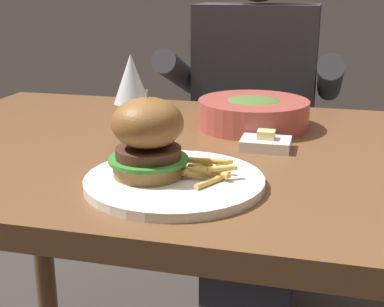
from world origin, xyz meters
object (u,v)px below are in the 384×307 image
object	(u,v)px
diner_person	(253,140)
main_plate	(174,181)
butter_dish	(266,143)
burger_sandwich	(148,137)
wine_glass	(131,82)
soup_bowl	(253,112)

from	to	relation	value
diner_person	main_plate	bearing A→B (deg)	-90.10
main_plate	butter_dish	world-z (taller)	butter_dish
main_plate	butter_dish	bearing A→B (deg)	63.60
burger_sandwich	wine_glass	world-z (taller)	wine_glass
main_plate	burger_sandwich	distance (m)	0.08
wine_glass	soup_bowl	bearing A→B (deg)	50.55
main_plate	butter_dish	size ratio (longest dim) A/B	3.01
main_plate	burger_sandwich	size ratio (longest dim) A/B	2.09
burger_sandwich	butter_dish	world-z (taller)	burger_sandwich
main_plate	wine_glass	bearing A→B (deg)	128.93
butter_dish	diner_person	xyz separation A→B (m)	(-0.11, 0.66, -0.19)
wine_glass	diner_person	world-z (taller)	diner_person
soup_bowl	diner_person	bearing A→B (deg)	97.27
burger_sandwich	wine_glass	size ratio (longest dim) A/B	0.74
soup_bowl	burger_sandwich	bearing A→B (deg)	-105.75
main_plate	diner_person	distance (m)	0.91
main_plate	wine_glass	xyz separation A→B (m)	(-0.12, 0.15, 0.12)
burger_sandwich	soup_bowl	bearing A→B (deg)	74.25
wine_glass	butter_dish	bearing A→B (deg)	17.66
main_plate	diner_person	size ratio (longest dim) A/B	0.23
burger_sandwich	diner_person	distance (m)	0.92
diner_person	butter_dish	bearing A→B (deg)	-80.50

